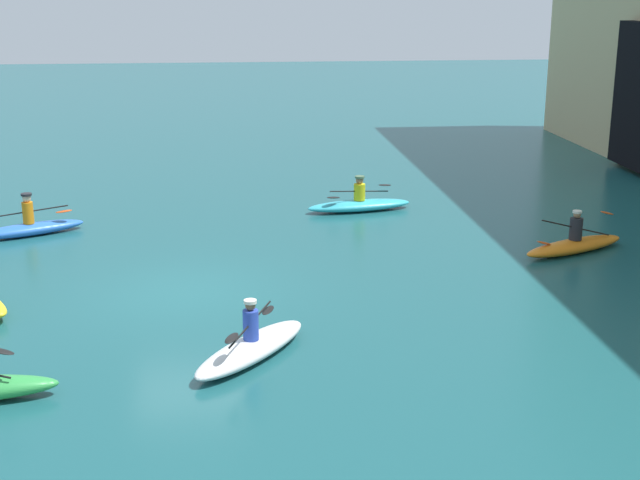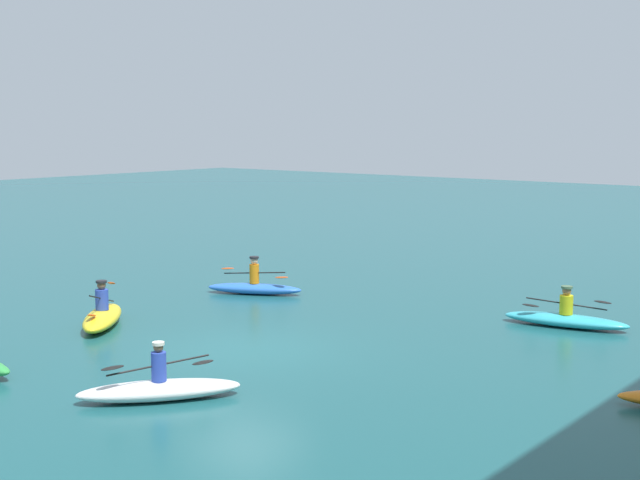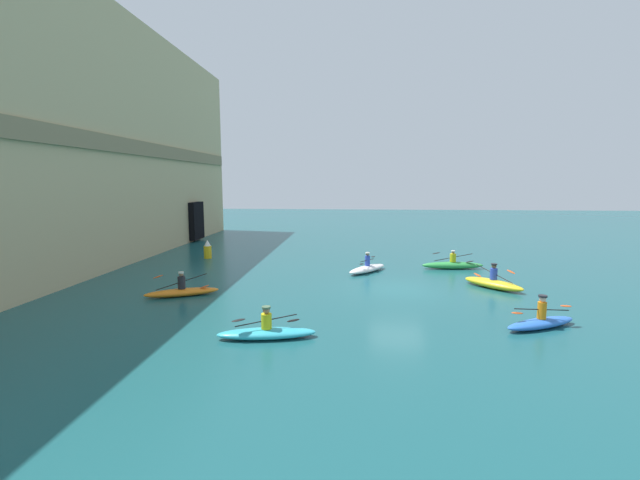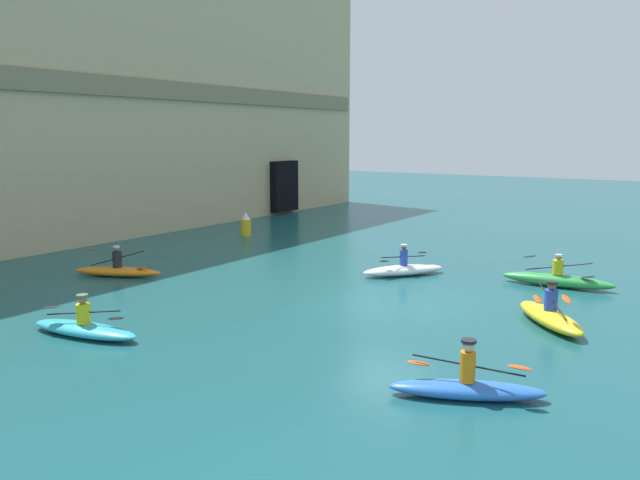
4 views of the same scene
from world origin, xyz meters
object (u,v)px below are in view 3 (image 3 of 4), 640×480
(kayak_yellow, at_px, (493,283))
(kayak_cyan, at_px, (267,332))
(kayak_white, at_px, (367,268))
(kayak_green, at_px, (453,265))
(kayak_orange, at_px, (182,291))
(marker_buoy, at_px, (208,250))
(kayak_blue, at_px, (541,322))

(kayak_yellow, bearing_deg, kayak_cyan, 86.65)
(kayak_white, bearing_deg, kayak_green, 142.32)
(kayak_cyan, height_order, kayak_orange, kayak_orange)
(kayak_white, relative_size, kayak_cyan, 0.89)
(kayak_orange, bearing_deg, kayak_white, 10.14)
(kayak_white, distance_m, kayak_cyan, 11.24)
(kayak_orange, bearing_deg, marker_buoy, 77.96)
(kayak_blue, xyz_separation_m, marker_buoy, (12.59, 16.23, 0.34))
(kayak_green, relative_size, kayak_blue, 1.22)
(kayak_green, bearing_deg, marker_buoy, 167.33)
(kayak_cyan, distance_m, kayak_blue, 9.49)
(kayak_yellow, distance_m, kayak_blue, 5.66)
(kayak_orange, xyz_separation_m, kayak_blue, (-3.12, -14.15, 0.01))
(kayak_cyan, relative_size, kayak_blue, 1.11)
(kayak_white, xyz_separation_m, kayak_green, (1.29, -5.01, 0.03))
(kayak_white, distance_m, marker_buoy, 11.12)
(kayak_green, xyz_separation_m, marker_buoy, (2.37, 15.51, 0.32))
(kayak_orange, relative_size, kayak_blue, 1.08)
(kayak_cyan, xyz_separation_m, marker_buoy, (14.31, 6.90, 0.36))
(kayak_white, distance_m, kayak_blue, 10.61)
(kayak_green, bearing_deg, kayak_cyan, -129.75)
(kayak_yellow, distance_m, marker_buoy, 17.79)
(kayak_cyan, bearing_deg, kayak_blue, -179.30)
(kayak_white, xyz_separation_m, kayak_orange, (-5.80, 8.41, -0.00))
(kayak_white, xyz_separation_m, kayak_cyan, (-10.65, 3.60, -0.01))
(kayak_green, distance_m, kayak_blue, 10.24)
(kayak_orange, relative_size, kayak_green, 0.89)
(kayak_yellow, relative_size, marker_buoy, 2.31)
(kayak_orange, xyz_separation_m, kayak_green, (7.09, -13.42, 0.03))
(kayak_cyan, distance_m, kayak_orange, 6.83)
(kayak_green, xyz_separation_m, kayak_blue, (-10.21, -0.72, -0.02))
(kayak_orange, bearing_deg, kayak_cyan, -69.68)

